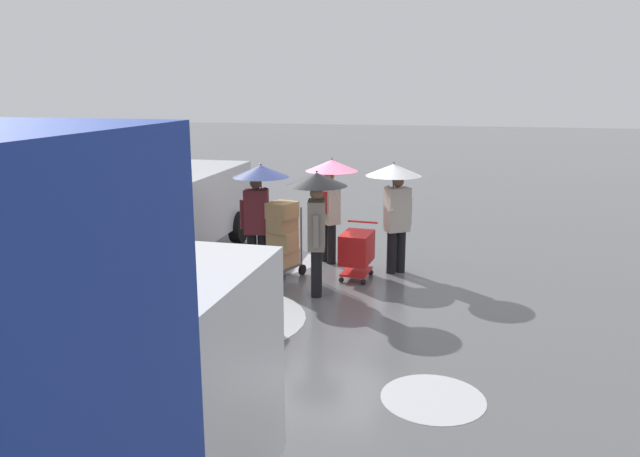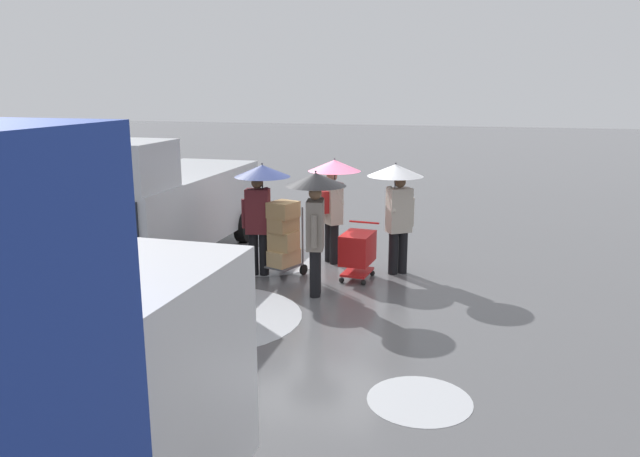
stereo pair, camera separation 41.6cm
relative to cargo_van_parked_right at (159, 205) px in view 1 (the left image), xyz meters
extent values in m
plane|color=#5B5B5E|center=(-3.31, 0.13, -1.18)|extent=(90.00, 90.00, 0.00)
cylinder|color=#ADAFB5|center=(-1.98, -0.50, -1.18)|extent=(2.22, 2.22, 0.01)
cylinder|color=#999BA0|center=(-1.41, 2.36, -1.18)|extent=(2.44, 2.44, 0.01)
cylinder|color=silver|center=(-5.69, 4.52, -1.18)|extent=(1.22, 1.22, 0.01)
cylinder|color=#ADAFB5|center=(-2.23, 2.70, -1.18)|extent=(2.87, 2.87, 0.01)
cube|color=#B7BABF|center=(0.00, -0.26, -0.12)|extent=(1.99, 5.21, 1.40)
cube|color=#B7BABF|center=(-0.01, 1.64, 1.00)|extent=(1.85, 1.41, 0.84)
cube|color=black|center=(-0.01, 2.36, 0.20)|extent=(1.66, 0.07, 0.63)
cube|color=#232326|center=(-0.01, 2.40, -0.86)|extent=(1.96, 0.17, 0.24)
cylinder|color=black|center=(-0.99, 1.34, -0.82)|extent=(0.24, 0.72, 0.72)
cylinder|color=black|center=(0.97, 1.35, -0.82)|extent=(0.24, 0.72, 0.72)
cylinder|color=black|center=(-0.97, -1.88, -0.82)|extent=(0.24, 0.72, 0.72)
cylinder|color=black|center=(0.99, -1.87, -0.82)|extent=(0.24, 0.72, 0.72)
cube|color=silver|center=(-3.39, 7.45, 0.20)|extent=(2.23, 1.84, 1.80)
cube|color=black|center=(-3.40, 6.53, 0.52)|extent=(1.98, 0.09, 0.81)
cube|color=red|center=(-4.07, 0.23, -0.58)|extent=(0.59, 0.80, 0.56)
cube|color=red|center=(-4.07, 0.23, -1.04)|extent=(0.53, 0.72, 0.04)
cylinder|color=red|center=(-4.11, -0.18, -0.18)|extent=(0.58, 0.09, 0.04)
sphere|color=black|center=(-4.25, 0.56, -1.13)|extent=(0.10, 0.10, 0.10)
sphere|color=black|center=(-3.84, 0.52, -1.13)|extent=(0.10, 0.10, 0.10)
sphere|color=black|center=(-4.31, -0.05, -1.13)|extent=(0.10, 0.10, 0.10)
sphere|color=black|center=(-3.89, -0.09, -1.13)|extent=(0.10, 0.10, 0.10)
cube|color=#515156|center=(-2.70, 0.43, -0.96)|extent=(0.65, 0.72, 0.03)
cylinder|color=#515156|center=(-3.01, 0.22, -0.41)|extent=(0.04, 0.04, 1.10)
cylinder|color=#515156|center=(-2.59, 0.08, -0.41)|extent=(0.04, 0.04, 1.10)
cylinder|color=black|center=(-3.02, 0.23, -1.08)|extent=(0.11, 0.21, 0.20)
cylinder|color=black|center=(-2.57, 0.07, -1.08)|extent=(0.11, 0.21, 0.20)
cube|color=tan|center=(-2.70, 0.43, -0.80)|extent=(0.56, 0.66, 0.29)
cube|color=tan|center=(-2.70, 0.43, -0.48)|extent=(0.56, 0.54, 0.36)
cube|color=#A37F51|center=(-2.70, 0.43, -0.17)|extent=(0.53, 0.62, 0.26)
cube|color=#A37F51|center=(-2.70, 0.43, 0.11)|extent=(0.58, 0.61, 0.29)
cylinder|color=black|center=(-3.57, 1.38, -0.77)|extent=(0.18, 0.18, 0.82)
cylinder|color=black|center=(-3.53, 1.19, -0.77)|extent=(0.18, 0.18, 0.82)
cube|color=slate|center=(-3.55, 1.29, 0.06)|extent=(0.36, 0.48, 0.84)
sphere|color=#8C6647|center=(-3.55, 1.29, 0.60)|extent=(0.22, 0.22, 0.22)
cylinder|color=slate|center=(-3.60, 1.54, 0.01)|extent=(0.10, 0.10, 0.55)
cylinder|color=slate|center=(-3.50, 1.11, 0.28)|extent=(0.32, 0.15, 0.50)
cylinder|color=#333338|center=(-3.53, 1.19, 0.44)|extent=(0.02, 0.02, 0.86)
cone|color=black|center=(-3.53, 1.19, 0.82)|extent=(1.04, 1.04, 0.22)
sphere|color=#333338|center=(-3.53, 1.19, 0.95)|extent=(0.04, 0.04, 0.04)
cylinder|color=black|center=(-4.83, -0.38, -0.77)|extent=(0.18, 0.18, 0.82)
cylinder|color=black|center=(-4.66, -0.27, -0.77)|extent=(0.18, 0.18, 0.82)
cube|color=#B2A899|center=(-4.75, -0.32, 0.06)|extent=(0.52, 0.48, 0.84)
sphere|color=brown|center=(-4.75, -0.32, 0.60)|extent=(0.22, 0.22, 0.22)
cylinder|color=#B2A899|center=(-4.96, -0.47, 0.01)|extent=(0.10, 0.10, 0.55)
cylinder|color=#B2A899|center=(-4.61, -0.21, 0.28)|extent=(0.25, 0.31, 0.50)
cylinder|color=#333338|center=(-4.66, -0.27, 0.44)|extent=(0.02, 0.02, 0.86)
cone|color=white|center=(-4.66, -0.27, 0.82)|extent=(1.04, 1.04, 0.22)
sphere|color=#333338|center=(-4.66, -0.27, 0.95)|extent=(0.04, 0.04, 0.04)
cube|color=brown|center=(-4.63, -0.49, 0.10)|extent=(0.34, 0.30, 0.44)
cylinder|color=black|center=(-2.11, 0.47, -0.77)|extent=(0.18, 0.18, 0.82)
cylinder|color=black|center=(-2.31, 0.44, -0.77)|extent=(0.18, 0.18, 0.82)
cube|color=#5B1E23|center=(-2.21, 0.46, 0.06)|extent=(0.48, 0.35, 0.84)
sphere|color=brown|center=(-2.21, 0.46, 0.60)|extent=(0.22, 0.22, 0.22)
cylinder|color=#5B1E23|center=(-1.95, 0.50, 0.01)|extent=(0.10, 0.10, 0.55)
cylinder|color=#5B1E23|center=(-2.38, 0.41, 0.28)|extent=(0.15, 0.31, 0.50)
cylinder|color=#333338|center=(-2.31, 0.44, 0.44)|extent=(0.02, 0.02, 0.86)
cone|color=navy|center=(-2.31, 0.44, 0.82)|extent=(1.04, 1.04, 0.22)
sphere|color=#333338|center=(-2.31, 0.44, 0.95)|extent=(0.04, 0.04, 0.04)
cylinder|color=black|center=(-3.27, -0.80, -0.77)|extent=(0.18, 0.18, 0.82)
cylinder|color=black|center=(-3.41, -0.65, -0.77)|extent=(0.18, 0.18, 0.82)
cube|color=#B2A899|center=(-3.34, -0.73, 0.06)|extent=(0.51, 0.51, 0.84)
sphere|color=tan|center=(-3.34, -0.73, 0.60)|extent=(0.22, 0.22, 0.22)
cylinder|color=#B2A899|center=(-3.16, -0.91, 0.01)|extent=(0.10, 0.10, 0.55)
cylinder|color=#B2A899|center=(-3.48, -0.61, 0.28)|extent=(0.29, 0.28, 0.50)
cylinder|color=#333338|center=(-3.41, -0.65, 0.44)|extent=(0.02, 0.02, 0.86)
cone|color=#E0668E|center=(-3.41, -0.65, 0.82)|extent=(1.04, 1.04, 0.22)
sphere|color=#333338|center=(-3.41, -0.65, 0.95)|extent=(0.04, 0.04, 0.04)
cube|color=maroon|center=(-3.19, -0.59, 0.10)|extent=(0.32, 0.33, 0.44)
camera|label=1|loc=(-5.85, 11.16, 2.36)|focal=34.69mm
camera|label=2|loc=(-6.25, 11.06, 2.36)|focal=34.69mm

